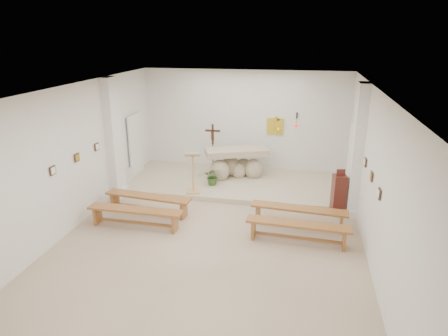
% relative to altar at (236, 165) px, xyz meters
% --- Properties ---
extents(ground, '(7.00, 10.00, 0.00)m').
position_rel_altar_xyz_m(ground, '(0.10, -3.90, -0.55)').
color(ground, '#C9AD91').
rests_on(ground, ground).
extents(wall_left, '(0.02, 10.00, 3.50)m').
position_rel_altar_xyz_m(wall_left, '(-3.39, -3.90, 1.20)').
color(wall_left, silver).
rests_on(wall_left, ground).
extents(wall_right, '(0.02, 10.00, 3.50)m').
position_rel_altar_xyz_m(wall_right, '(3.59, -3.90, 1.20)').
color(wall_right, silver).
rests_on(wall_right, ground).
extents(wall_back, '(7.00, 0.02, 3.50)m').
position_rel_altar_xyz_m(wall_back, '(0.10, 1.09, 1.20)').
color(wall_back, silver).
rests_on(wall_back, ground).
extents(ceiling, '(7.00, 10.00, 0.02)m').
position_rel_altar_xyz_m(ceiling, '(0.10, -3.90, 2.94)').
color(ceiling, silver).
rests_on(ceiling, wall_back).
extents(sanctuary_platform, '(6.98, 3.00, 0.15)m').
position_rel_altar_xyz_m(sanctuary_platform, '(0.10, -0.40, -0.47)').
color(sanctuary_platform, '#B5A68B').
rests_on(sanctuary_platform, ground).
extents(pilaster_left, '(0.26, 0.55, 3.50)m').
position_rel_altar_xyz_m(pilaster_left, '(-3.27, -1.90, 1.20)').
color(pilaster_left, white).
rests_on(pilaster_left, ground).
extents(pilaster_right, '(0.26, 0.55, 3.50)m').
position_rel_altar_xyz_m(pilaster_right, '(3.47, -1.90, 1.20)').
color(pilaster_right, white).
rests_on(pilaster_right, ground).
extents(gold_wall_relief, '(0.55, 0.04, 0.55)m').
position_rel_altar_xyz_m(gold_wall_relief, '(1.15, 1.06, 1.10)').
color(gold_wall_relief, yellow).
rests_on(gold_wall_relief, wall_back).
extents(sanctuary_lamp, '(0.11, 0.36, 0.44)m').
position_rel_altar_xyz_m(sanctuary_lamp, '(1.85, 0.81, 1.26)').
color(sanctuary_lamp, black).
rests_on(sanctuary_lamp, wall_back).
extents(station_frame_left_front, '(0.03, 0.20, 0.20)m').
position_rel_altar_xyz_m(station_frame_left_front, '(-3.37, -4.70, 1.17)').
color(station_frame_left_front, '#442B1E').
rests_on(station_frame_left_front, wall_left).
extents(station_frame_left_mid, '(0.03, 0.20, 0.20)m').
position_rel_altar_xyz_m(station_frame_left_mid, '(-3.37, -3.70, 1.17)').
color(station_frame_left_mid, '#442B1E').
rests_on(station_frame_left_mid, wall_left).
extents(station_frame_left_rear, '(0.03, 0.20, 0.20)m').
position_rel_altar_xyz_m(station_frame_left_rear, '(-3.37, -2.70, 1.17)').
color(station_frame_left_rear, '#442B1E').
rests_on(station_frame_left_rear, wall_left).
extents(station_frame_right_front, '(0.03, 0.20, 0.20)m').
position_rel_altar_xyz_m(station_frame_right_front, '(3.57, -4.70, 1.17)').
color(station_frame_right_front, '#442B1E').
rests_on(station_frame_right_front, wall_right).
extents(station_frame_right_mid, '(0.03, 0.20, 0.20)m').
position_rel_altar_xyz_m(station_frame_right_mid, '(3.57, -3.70, 1.17)').
color(station_frame_right_mid, '#442B1E').
rests_on(station_frame_right_mid, wall_right).
extents(station_frame_right_rear, '(0.03, 0.20, 0.20)m').
position_rel_altar_xyz_m(station_frame_right_rear, '(3.57, -2.70, 1.17)').
color(station_frame_right_rear, '#442B1E').
rests_on(station_frame_right_rear, wall_right).
extents(radiator_left, '(0.10, 0.85, 0.52)m').
position_rel_altar_xyz_m(radiator_left, '(-3.33, -1.20, -0.28)').
color(radiator_left, silver).
rests_on(radiator_left, ground).
extents(radiator_right, '(0.10, 0.85, 0.52)m').
position_rel_altar_xyz_m(radiator_right, '(3.53, -1.20, -0.28)').
color(radiator_right, silver).
rests_on(radiator_right, ground).
extents(altar, '(2.15, 1.44, 1.04)m').
position_rel_altar_xyz_m(altar, '(0.00, 0.00, 0.00)').
color(altar, '#BCB190').
rests_on(altar, sanctuary_platform).
extents(lectern, '(0.52, 0.47, 1.28)m').
position_rel_altar_xyz_m(lectern, '(-1.00, -1.62, 0.23)').
color(lectern, tan).
rests_on(lectern, sanctuary_platform).
extents(crucifix_stand, '(0.50, 0.22, 1.67)m').
position_rel_altar_xyz_m(crucifix_stand, '(-0.83, 0.25, 0.57)').
color(crucifix_stand, '#371E11').
rests_on(crucifix_stand, sanctuary_platform).
extents(potted_plant, '(0.56, 0.50, 0.56)m').
position_rel_altar_xyz_m(potted_plant, '(-0.57, -0.88, -0.12)').
color(potted_plant, '#315522').
rests_on(potted_plant, sanctuary_platform).
extents(donation_pedestal, '(0.40, 0.40, 1.28)m').
position_rel_altar_xyz_m(donation_pedestal, '(3.11, -2.00, 0.01)').
color(donation_pedestal, '#531F17').
rests_on(donation_pedestal, ground).
extents(bench_left_front, '(2.43, 0.66, 0.51)m').
position_rel_altar_xyz_m(bench_left_front, '(-1.90, -2.92, -0.17)').
color(bench_left_front, '#A1652E').
rests_on(bench_left_front, ground).
extents(bench_right_front, '(2.42, 0.58, 0.51)m').
position_rel_altar_xyz_m(bench_right_front, '(2.10, -2.92, -0.17)').
color(bench_right_front, '#A1652E').
rests_on(bench_right_front, ground).
extents(bench_left_second, '(2.41, 0.42, 0.51)m').
position_rel_altar_xyz_m(bench_left_second, '(-1.90, -3.79, -0.17)').
color(bench_left_second, '#A1652E').
rests_on(bench_left_second, ground).
extents(bench_right_second, '(2.42, 0.52, 0.51)m').
position_rel_altar_xyz_m(bench_right_second, '(2.10, -3.79, -0.17)').
color(bench_right_second, '#A1652E').
rests_on(bench_right_second, ground).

